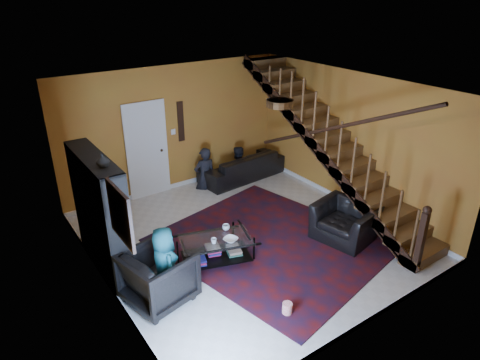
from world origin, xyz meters
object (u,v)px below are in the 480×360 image
object	(u,v)px
bookshelf	(102,217)
armchair_left	(159,277)
coffee_table	(216,249)
sofa	(242,166)
armchair_right	(345,222)

from	to	relation	value
bookshelf	armchair_left	size ratio (longest dim) A/B	2.16
bookshelf	coffee_table	distance (m)	1.93
sofa	armchair_left	world-z (taller)	armchair_left
sofa	armchair_left	distance (m)	4.61
bookshelf	armchair_left	xyz separation A→B (m)	(0.35, -1.24, -0.54)
armchair_left	armchair_right	world-z (taller)	armchair_left
armchair_right	coffee_table	bearing A→B (deg)	-118.95
coffee_table	armchair_left	bearing A→B (deg)	-164.34
sofa	bookshelf	bearing A→B (deg)	18.90
bookshelf	armchair_left	world-z (taller)	bookshelf
sofa	coffee_table	size ratio (longest dim) A/B	1.57
bookshelf	armchair_left	bearing A→B (deg)	-73.99
bookshelf	coffee_table	bearing A→B (deg)	-30.19
coffee_table	armchair_right	bearing A→B (deg)	-16.76
bookshelf	armchair_right	bearing A→B (deg)	-22.42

